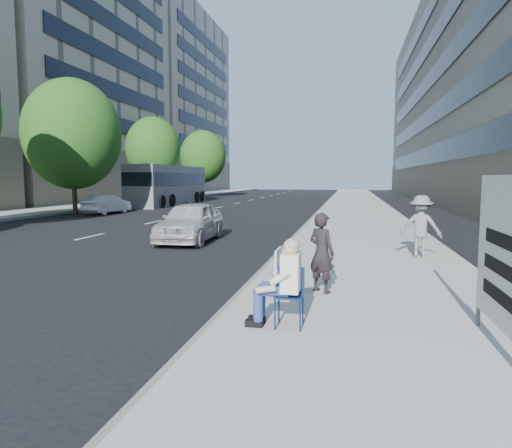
% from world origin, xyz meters
% --- Properties ---
extents(ground, '(160.00, 160.00, 0.00)m').
position_xyz_m(ground, '(0.00, 0.00, 0.00)').
color(ground, black).
rests_on(ground, ground).
extents(near_sidewalk, '(5.00, 120.00, 0.15)m').
position_xyz_m(near_sidewalk, '(4.00, 20.00, 0.07)').
color(near_sidewalk, '#A5A29B').
rests_on(near_sidewalk, ground).
extents(far_sidewalk, '(4.50, 120.00, 0.15)m').
position_xyz_m(far_sidewalk, '(-16.75, 20.00, 0.07)').
color(far_sidewalk, '#A5A29B').
rests_on(far_sidewalk, ground).
extents(far_bldg_mid, '(22.00, 26.00, 34.00)m').
position_xyz_m(far_bldg_mid, '(-30.00, 34.00, 17.00)').
color(far_bldg_mid, tan).
rests_on(far_bldg_mid, ground).
extents(far_bldg_north, '(22.00, 28.00, 28.00)m').
position_xyz_m(far_bldg_north, '(-30.00, 62.00, 14.00)').
color(far_bldg_north, tan).
rests_on(far_bldg_north, ground).
extents(tree_far_c, '(6.00, 6.00, 8.47)m').
position_xyz_m(tree_far_c, '(-13.70, 18.00, 5.02)').
color(tree_far_c, '#382616').
rests_on(tree_far_c, ground).
extents(tree_far_d, '(4.80, 4.80, 7.65)m').
position_xyz_m(tree_far_d, '(-13.70, 30.00, 4.89)').
color(tree_far_d, '#382616').
rests_on(tree_far_d, ground).
extents(tree_far_e, '(5.40, 5.40, 7.89)m').
position_xyz_m(tree_far_e, '(-13.70, 44.00, 4.78)').
color(tree_far_e, '#382616').
rests_on(tree_far_e, ground).
extents(seated_protester, '(0.83, 1.12, 1.31)m').
position_xyz_m(seated_protester, '(2.53, -1.64, 0.87)').
color(seated_protester, '#11244D').
rests_on(seated_protester, near_sidewalk).
extents(jogger, '(1.18, 0.80, 1.69)m').
position_xyz_m(jogger, '(5.37, 4.83, 1.00)').
color(jogger, slate).
rests_on(jogger, near_sidewalk).
extents(pedestrian_woman, '(0.66, 0.61, 1.52)m').
position_xyz_m(pedestrian_woman, '(2.97, 0.47, 0.91)').
color(pedestrian_woman, black).
rests_on(pedestrian_woman, near_sidewalk).
extents(white_sedan_near, '(1.90, 4.34, 1.45)m').
position_xyz_m(white_sedan_near, '(-2.19, 7.54, 0.73)').
color(white_sedan_near, silver).
rests_on(white_sedan_near, ground).
extents(white_sedan_mid, '(1.63, 3.76, 1.20)m').
position_xyz_m(white_sedan_mid, '(-11.78, 18.54, 0.60)').
color(white_sedan_mid, silver).
rests_on(white_sedan_mid, ground).
extents(motorcycle, '(0.75, 2.05, 1.42)m').
position_xyz_m(motorcycle, '(-2.81, 8.78, 0.64)').
color(motorcycle, black).
rests_on(motorcycle, ground).
extents(bus, '(2.75, 12.05, 3.30)m').
position_xyz_m(bus, '(-11.74, 28.77, 1.64)').
color(bus, slate).
rests_on(bus, ground).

